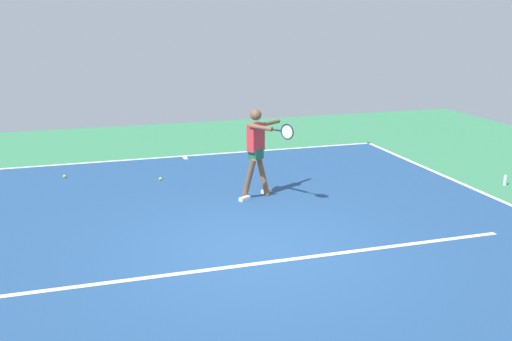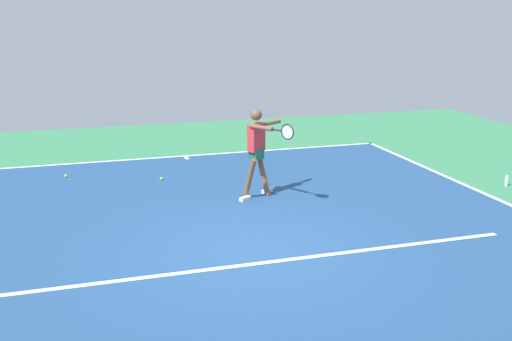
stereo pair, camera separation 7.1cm
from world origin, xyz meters
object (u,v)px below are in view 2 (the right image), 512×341
object	(u,v)px
tennis_player	(258,147)
water_bottle	(507,181)
tennis_ball_by_sideline	(161,179)
tennis_ball_far_corner	(66,176)

from	to	relation	value
tennis_player	water_bottle	size ratio (longest dim) A/B	8.08
tennis_player	tennis_ball_by_sideline	xyz separation A→B (m)	(1.69, -1.75, -0.98)
tennis_ball_by_sideline	water_bottle	distance (m)	7.42
tennis_ball_by_sideline	water_bottle	size ratio (longest dim) A/B	0.30
tennis_player	tennis_ball_far_corner	bearing A→B (deg)	-67.14
tennis_player	tennis_ball_far_corner	xyz separation A→B (m)	(3.70, -2.58, -0.98)
tennis_ball_far_corner	water_bottle	distance (m)	9.59
tennis_player	tennis_ball_far_corner	distance (m)	4.62
tennis_ball_far_corner	water_bottle	size ratio (longest dim) A/B	0.30
tennis_player	tennis_ball_far_corner	world-z (taller)	tennis_player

